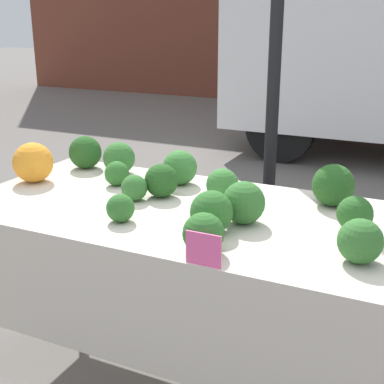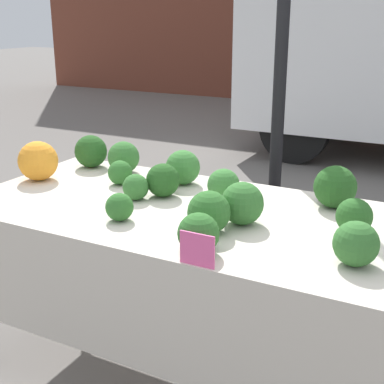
{
  "view_description": "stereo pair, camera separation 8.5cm",
  "coord_description": "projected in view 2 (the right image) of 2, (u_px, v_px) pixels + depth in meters",
  "views": [
    {
      "loc": [
        0.92,
        -1.94,
        1.63
      ],
      "look_at": [
        0.0,
        0.0,
        0.92
      ],
      "focal_mm": 50.0,
      "sensor_mm": 36.0,
      "label": 1
    },
    {
      "loc": [
        1.0,
        -1.9,
        1.63
      ],
      "look_at": [
        0.0,
        0.0,
        0.92
      ],
      "focal_mm": 50.0,
      "sensor_mm": 36.0,
      "label": 2
    }
  ],
  "objects": [
    {
      "name": "broccoli_head_3",
      "position": [
        120.0,
        173.0,
        2.61
      ],
      "size": [
        0.12,
        0.12,
        0.12
      ],
      "color": "#2D6628",
      "rests_on": "market_table"
    },
    {
      "name": "orange_cauliflower",
      "position": [
        38.0,
        161.0,
        2.67
      ],
      "size": [
        0.2,
        0.2,
        0.2
      ],
      "color": "orange",
      "rests_on": "market_table"
    },
    {
      "name": "broccoli_head_4",
      "position": [
        223.0,
        185.0,
        2.38
      ],
      "size": [
        0.15,
        0.15,
        0.15
      ],
      "color": "#387533",
      "rests_on": "market_table"
    },
    {
      "name": "broccoli_head_2",
      "position": [
        136.0,
        187.0,
        2.4
      ],
      "size": [
        0.12,
        0.12,
        0.12
      ],
      "color": "#336B2D",
      "rests_on": "market_table"
    },
    {
      "name": "market_table",
      "position": [
        185.0,
        235.0,
        2.26
      ],
      "size": [
        2.03,
        0.96,
        0.84
      ],
      "color": "beige",
      "rests_on": "ground_plane"
    },
    {
      "name": "broccoli_head_12",
      "position": [
        183.0,
        167.0,
        2.61
      ],
      "size": [
        0.17,
        0.17,
        0.17
      ],
      "color": "#387533",
      "rests_on": "market_table"
    },
    {
      "name": "ground_plane",
      "position": [
        192.0,
        374.0,
        2.55
      ],
      "size": [
        40.0,
        40.0,
        0.0
      ],
      "primitive_type": "plane",
      "color": "slate"
    },
    {
      "name": "broccoli_head_1",
      "position": [
        163.0,
        180.0,
        2.43
      ],
      "size": [
        0.15,
        0.15,
        0.15
      ],
      "color": "#23511E",
      "rests_on": "market_table"
    },
    {
      "name": "broccoli_head_8",
      "position": [
        198.0,
        234.0,
        1.85
      ],
      "size": [
        0.15,
        0.15,
        0.15
      ],
      "color": "#2D6628",
      "rests_on": "market_table"
    },
    {
      "name": "broccoli_head_0",
      "position": [
        242.0,
        203.0,
        2.11
      ],
      "size": [
        0.17,
        0.17,
        0.17
      ],
      "color": "#336B2D",
      "rests_on": "market_table"
    },
    {
      "name": "broccoli_head_13",
      "position": [
        335.0,
        187.0,
        2.29
      ],
      "size": [
        0.18,
        0.18,
        0.18
      ],
      "color": "#23511E",
      "rests_on": "market_table"
    },
    {
      "name": "broccoli_head_5",
      "position": [
        91.0,
        151.0,
        2.9
      ],
      "size": [
        0.18,
        0.18,
        0.18
      ],
      "color": "#23511E",
      "rests_on": "market_table"
    },
    {
      "name": "price_sign",
      "position": [
        197.0,
        250.0,
        1.76
      ],
      "size": [
        0.13,
        0.01,
        0.12
      ],
      "color": "#F45B9E",
      "rests_on": "market_table"
    },
    {
      "name": "broccoli_head_7",
      "position": [
        354.0,
        216.0,
        2.02
      ],
      "size": [
        0.14,
        0.14,
        0.14
      ],
      "color": "#285B23",
      "rests_on": "market_table"
    },
    {
      "name": "broccoli_head_9",
      "position": [
        124.0,
        157.0,
        2.8
      ],
      "size": [
        0.17,
        0.17,
        0.17
      ],
      "color": "#336B2D",
      "rests_on": "market_table"
    },
    {
      "name": "broccoli_head_6",
      "position": [
        119.0,
        207.0,
        2.15
      ],
      "size": [
        0.12,
        0.12,
        0.12
      ],
      "color": "#2D6628",
      "rests_on": "market_table"
    },
    {
      "name": "broccoli_head_11",
      "position": [
        209.0,
        212.0,
        2.02
      ],
      "size": [
        0.17,
        0.17,
        0.17
      ],
      "color": "#2D6628",
      "rests_on": "market_table"
    },
    {
      "name": "broccoli_head_10",
      "position": [
        356.0,
        244.0,
        1.76
      ],
      "size": [
        0.15,
        0.15,
        0.15
      ],
      "color": "#336B2D",
      "rests_on": "market_table"
    },
    {
      "name": "tent_pole",
      "position": [
        279.0,
        96.0,
        2.88
      ],
      "size": [
        0.07,
        0.07,
        2.43
      ],
      "color": "black",
      "rests_on": "ground_plane"
    }
  ]
}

